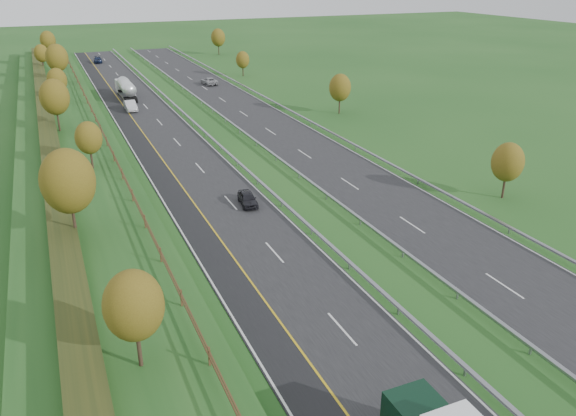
% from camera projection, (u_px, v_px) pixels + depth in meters
% --- Properties ---
extents(ground, '(400.00, 400.00, 0.00)m').
position_uv_depth(ground, '(232.00, 144.00, 77.15)').
color(ground, '#1F4D1B').
rests_on(ground, ground).
extents(near_carriageway, '(10.50, 200.00, 0.04)m').
position_uv_depth(near_carriageway, '(167.00, 141.00, 78.44)').
color(near_carriageway, black).
rests_on(near_carriageway, ground).
extents(far_carriageway, '(10.50, 200.00, 0.04)m').
position_uv_depth(far_carriageway, '(276.00, 129.00, 84.47)').
color(far_carriageway, black).
rests_on(far_carriageway, ground).
extents(hard_shoulder, '(3.00, 200.00, 0.04)m').
position_uv_depth(hard_shoulder, '(139.00, 144.00, 77.07)').
color(hard_shoulder, black).
rests_on(hard_shoulder, ground).
extents(lane_markings, '(26.75, 200.00, 0.01)m').
position_uv_depth(lane_markings, '(211.00, 136.00, 80.67)').
color(lane_markings, silver).
rests_on(lane_markings, near_carriageway).
extents(embankment_left, '(12.00, 200.00, 2.00)m').
position_uv_depth(embankment_left, '(67.00, 145.00, 73.31)').
color(embankment_left, '#1F4D1B').
rests_on(embankment_left, ground).
extents(hedge_left, '(2.20, 180.00, 1.10)m').
position_uv_depth(hedge_left, '(49.00, 135.00, 71.97)').
color(hedge_left, '#263214').
rests_on(hedge_left, embankment_left).
extents(fence_left, '(0.12, 189.06, 1.20)m').
position_uv_depth(fence_left, '(101.00, 130.00, 73.92)').
color(fence_left, '#422B19').
rests_on(fence_left, embankment_left).
extents(median_barrier_near, '(0.32, 200.00, 0.71)m').
position_uv_depth(median_barrier_near, '(206.00, 133.00, 80.29)').
color(median_barrier_near, gray).
rests_on(median_barrier_near, ground).
extents(median_barrier_far, '(0.32, 200.00, 0.71)m').
position_uv_depth(median_barrier_far, '(240.00, 129.00, 82.16)').
color(median_barrier_far, gray).
rests_on(median_barrier_far, ground).
extents(outer_barrier_far, '(0.32, 200.00, 0.71)m').
position_uv_depth(outer_barrier_far, '(310.00, 121.00, 86.36)').
color(outer_barrier_far, gray).
rests_on(outer_barrier_far, ground).
extents(trees_left, '(6.64, 164.30, 7.66)m').
position_uv_depth(trees_left, '(65.00, 110.00, 68.48)').
color(trees_left, '#2D2116').
rests_on(trees_left, embankment_left).
extents(trees_far, '(8.45, 118.60, 7.12)m').
position_uv_depth(trees_far, '(282.00, 66.00, 112.33)').
color(trees_far, '#2D2116').
rests_on(trees_far, ground).
extents(road_tanker, '(2.40, 11.22, 3.46)m').
position_uv_depth(road_tanker, '(126.00, 88.00, 104.16)').
color(road_tanker, silver).
rests_on(road_tanker, near_carriageway).
extents(car_dark_near, '(2.06, 4.12, 1.35)m').
position_uv_depth(car_dark_near, '(248.00, 199.00, 57.05)').
color(car_dark_near, black).
rests_on(car_dark_near, near_carriageway).
extents(car_silver_mid, '(1.75, 5.00, 1.65)m').
position_uv_depth(car_silver_mid, '(130.00, 106.00, 95.18)').
color(car_silver_mid, silver).
rests_on(car_silver_mid, near_carriageway).
extents(car_small_far, '(2.37, 5.04, 1.42)m').
position_uv_depth(car_small_far, '(98.00, 60.00, 143.83)').
color(car_small_far, '#111B36').
rests_on(car_small_far, near_carriageway).
extents(car_oncoming, '(2.69, 5.35, 1.45)m').
position_uv_depth(car_oncoming, '(209.00, 81.00, 116.62)').
color(car_oncoming, '#9D9DA2').
rests_on(car_oncoming, far_carriageway).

